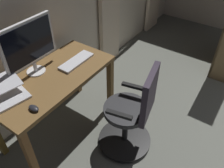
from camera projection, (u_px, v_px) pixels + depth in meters
desk at (54, 85)px, 2.29m from camera, size 1.26×0.60×0.75m
office_chair at (132, 115)px, 2.23m from camera, size 0.56×0.56×0.99m
computer_monitor at (29, 45)px, 2.08m from camera, size 0.56×0.18×0.52m
computer_keyboard at (76, 61)px, 2.38m from camera, size 0.40×0.14×0.02m
laptop at (7, 93)px, 1.96m from camera, size 0.34×0.35×0.15m
computer_mouse at (34, 108)px, 1.87m from camera, size 0.06×0.10×0.04m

